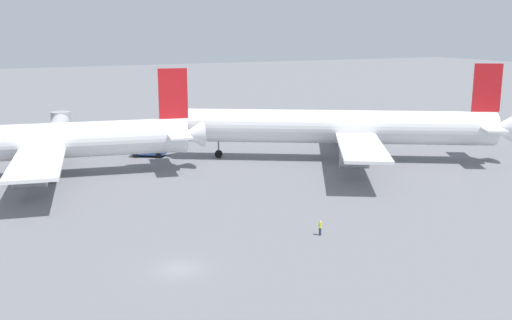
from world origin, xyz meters
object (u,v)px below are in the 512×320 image
at_px(airliner_being_pushed, 342,127).
at_px(pushback_tug, 148,150).
at_px(airliner_at_gate_left, 30,143).
at_px(ground_crew_marshaller_foreground, 320,228).
at_px(jet_bridge, 59,125).

height_order(airliner_being_pushed, pushback_tug, airliner_being_pushed).
distance_m(airliner_at_gate_left, pushback_tug, 21.32).
relative_size(airliner_being_pushed, ground_crew_marshaller_foreground, 31.13).
bearing_deg(airliner_being_pushed, ground_crew_marshaller_foreground, -126.45).
distance_m(ground_crew_marshaller_foreground, jet_bridge, 66.17).
relative_size(pushback_tug, jet_bridge, 0.48).
bearing_deg(ground_crew_marshaller_foreground, jet_bridge, 106.21).
height_order(pushback_tug, ground_crew_marshaller_foreground, pushback_tug).
relative_size(airliner_being_pushed, pushback_tug, 6.17).
bearing_deg(airliner_at_gate_left, ground_crew_marshaller_foreground, -56.95).
height_order(airliner_at_gate_left, airliner_being_pushed, airliner_being_pushed).
xyz_separation_m(airliner_being_pushed, jet_bridge, (-40.96, 33.01, -1.68)).
xyz_separation_m(pushback_tug, ground_crew_marshaller_foreground, (6.05, -46.86, -0.34)).
bearing_deg(pushback_tug, ground_crew_marshaller_foreground, -82.64).
height_order(ground_crew_marshaller_foreground, jet_bridge, jet_bridge).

